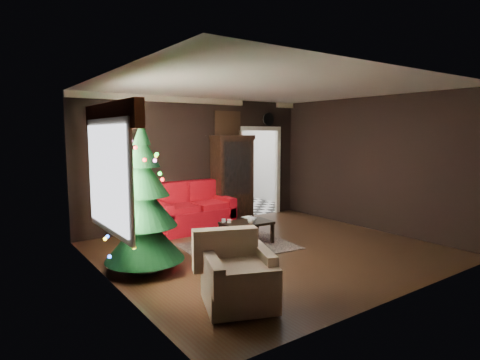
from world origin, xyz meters
TOP-DOWN VIEW (x-y plane):
  - floor at (0.00, 0.00)m, footprint 5.50×5.50m
  - ceiling at (0.00, 0.00)m, footprint 5.50×5.50m
  - wall_back at (0.00, 2.50)m, footprint 5.50×0.00m
  - wall_front at (0.00, -2.50)m, footprint 5.50×0.00m
  - wall_left at (-2.75, 0.00)m, footprint 0.00×5.50m
  - wall_right at (2.75, 0.00)m, footprint 0.00×5.50m
  - doorway at (1.70, 2.50)m, footprint 1.10×0.10m
  - left_window at (-2.71, 0.20)m, footprint 0.05×1.60m
  - valance at (-2.63, 0.20)m, footprint 0.12×2.10m
  - kitchen_floor at (1.70, 4.00)m, footprint 3.00×3.00m
  - kitchen_window at (1.70, 5.45)m, footprint 0.70×0.06m
  - rug at (-0.33, 0.47)m, footprint 2.06×1.58m
  - loveseat at (-0.40, 2.05)m, footprint 1.70×0.90m
  - curio_cabinet at (0.75, 2.27)m, footprint 0.90×0.45m
  - floor_lamp at (-1.46, 2.09)m, footprint 0.33×0.33m
  - christmas_tree at (-2.19, 0.25)m, footprint 1.53×1.53m
  - armchair at (-1.77, -1.58)m, footprint 1.08×1.08m
  - coffee_table at (-0.11, 0.53)m, footprint 0.94×0.60m
  - teapot at (-0.15, 0.34)m, footprint 0.18×0.18m
  - cup_a at (-0.47, 0.75)m, footprint 0.08×0.08m
  - cup_b at (-0.42, 0.64)m, footprint 0.09×0.09m
  - book at (0.02, 0.75)m, footprint 0.18×0.03m
  - wall_clock at (1.95, 2.45)m, footprint 0.32×0.32m
  - painting at (0.75, 2.46)m, footprint 0.62×0.05m
  - kitchen_counter at (1.70, 5.20)m, footprint 1.80×0.60m
  - kitchen_table at (1.40, 3.70)m, footprint 0.70×0.70m

SIDE VIEW (x-z plane):
  - floor at x=0.00m, z-range 0.00..0.00m
  - kitchen_floor at x=1.70m, z-range 0.00..0.00m
  - rug at x=-0.33m, z-range 0.00..0.01m
  - coffee_table at x=-0.11m, z-range 0.01..0.42m
  - kitchen_table at x=1.40m, z-range 0.00..0.75m
  - kitchen_counter at x=1.70m, z-range 0.00..0.90m
  - cup_a at x=-0.47m, z-range 0.42..0.48m
  - cup_b at x=-0.42m, z-range 0.42..0.48m
  - armchair at x=-1.77m, z-range 0.03..0.89m
  - teapot at x=-0.15m, z-range 0.42..0.57m
  - loveseat at x=-0.40m, z-range 0.00..1.00m
  - book at x=0.02m, z-range 0.42..0.67m
  - floor_lamp at x=-1.46m, z-range 0.08..1.58m
  - curio_cabinet at x=0.75m, z-range 0.00..1.90m
  - doorway at x=1.70m, z-range 0.00..2.10m
  - christmas_tree at x=-2.19m, z-range -0.06..2.16m
  - wall_back at x=0.00m, z-range -1.35..4.15m
  - wall_front at x=0.00m, z-range -1.35..4.15m
  - wall_left at x=-2.75m, z-range -1.35..4.15m
  - wall_right at x=2.75m, z-range -1.35..4.15m
  - left_window at x=-2.71m, z-range 0.75..2.15m
  - kitchen_window at x=1.70m, z-range 1.35..2.05m
  - painting at x=0.75m, z-range 1.99..2.51m
  - valance at x=-2.63m, z-range 2.10..2.44m
  - wall_clock at x=1.95m, z-range 2.35..2.41m
  - ceiling at x=0.00m, z-range 2.80..2.80m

